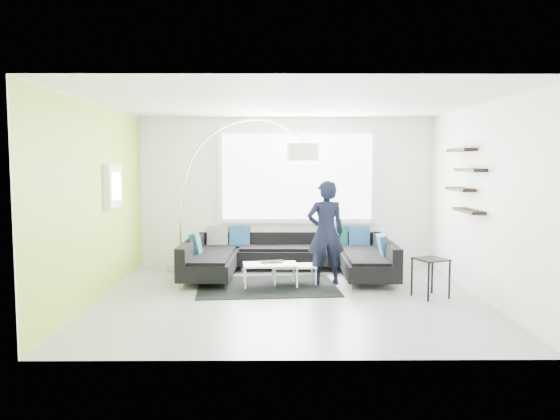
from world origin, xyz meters
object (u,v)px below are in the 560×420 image
object	(u,v)px
sectional_sofa	(288,257)
arc_lamp	(180,196)
laptop	(273,262)
person	(326,233)
side_table	(430,278)
coffee_table	(282,274)

from	to	relation	value
sectional_sofa	arc_lamp	distance (m)	2.28
laptop	person	bearing A→B (deg)	-4.31
arc_lamp	side_table	distance (m)	4.60
coffee_table	arc_lamp	bearing A→B (deg)	142.10
side_table	laptop	xyz separation A→B (m)	(-2.30, 0.80, 0.09)
coffee_table	person	bearing A→B (deg)	-0.08
laptop	sectional_sofa	bearing A→B (deg)	57.49
person	laptop	xyz separation A→B (m)	(-0.85, -0.10, -0.46)
arc_lamp	laptop	bearing A→B (deg)	-25.26
person	sectional_sofa	bearing A→B (deg)	-52.02
laptop	side_table	bearing A→B (deg)	-30.38
sectional_sofa	coffee_table	world-z (taller)	sectional_sofa
coffee_table	side_table	size ratio (longest dim) A/B	1.92
side_table	laptop	world-z (taller)	side_table
arc_lamp	coffee_table	bearing A→B (deg)	-22.15
coffee_table	sectional_sofa	bearing A→B (deg)	74.67
coffee_table	laptop	bearing A→B (deg)	-170.71
side_table	sectional_sofa	bearing A→B (deg)	144.12
coffee_table	laptop	world-z (taller)	laptop
sectional_sofa	person	bearing A→B (deg)	-42.67
sectional_sofa	coffee_table	xyz separation A→B (m)	(-0.11, -0.63, -0.15)
sectional_sofa	coffee_table	bearing A→B (deg)	-98.93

